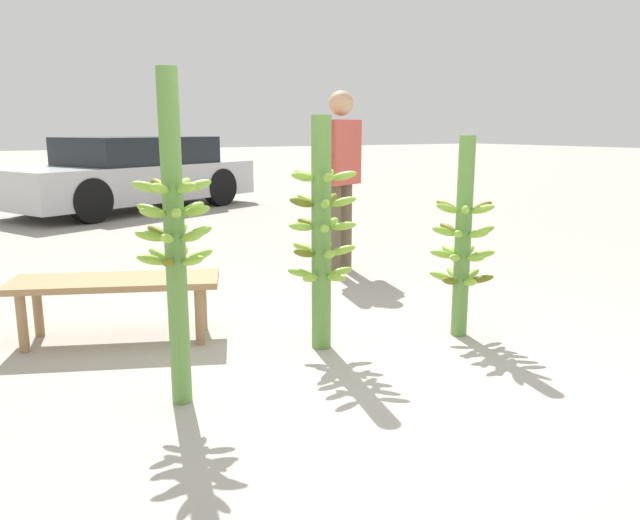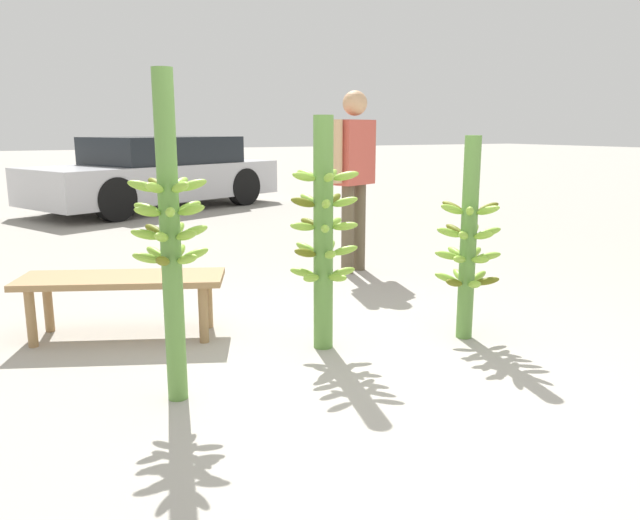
% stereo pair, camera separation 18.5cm
% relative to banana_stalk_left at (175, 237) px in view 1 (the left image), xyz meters
% --- Properties ---
extents(ground_plane, '(80.00, 80.00, 0.00)m').
position_rel_banana_stalk_left_xyz_m(ground_plane, '(0.96, -0.08, -0.83)').
color(ground_plane, '#9E998E').
extents(banana_stalk_left, '(0.38, 0.38, 1.61)m').
position_rel_banana_stalk_left_xyz_m(banana_stalk_left, '(0.00, 0.00, 0.00)').
color(banana_stalk_left, '#5B8C3D').
rests_on(banana_stalk_left, ground_plane).
extents(banana_stalk_center, '(0.43, 0.43, 1.41)m').
position_rel_banana_stalk_left_xyz_m(banana_stalk_center, '(1.00, 0.33, -0.11)').
color(banana_stalk_center, '#5B8C3D').
rests_on(banana_stalk_center, ground_plane).
extents(banana_stalk_right, '(0.42, 0.42, 1.29)m').
position_rel_banana_stalk_left_xyz_m(banana_stalk_right, '(1.90, 0.07, -0.20)').
color(banana_stalk_right, '#5B8C3D').
rests_on(banana_stalk_right, ground_plane).
extents(vendor_person, '(0.61, 0.33, 1.67)m').
position_rel_banana_stalk_left_xyz_m(vendor_person, '(2.24, 2.06, 0.17)').
color(vendor_person, brown).
rests_on(vendor_person, ground_plane).
extents(market_bench, '(1.35, 0.89, 0.41)m').
position_rel_banana_stalk_left_xyz_m(market_bench, '(-0.05, 1.10, -0.49)').
color(market_bench, '#99754C').
rests_on(market_bench, ground_plane).
extents(parked_car, '(4.51, 3.20, 1.20)m').
position_rel_banana_stalk_left_xyz_m(parked_car, '(1.75, 7.69, -0.24)').
color(parked_car, '#B7B7BC').
rests_on(parked_car, ground_plane).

